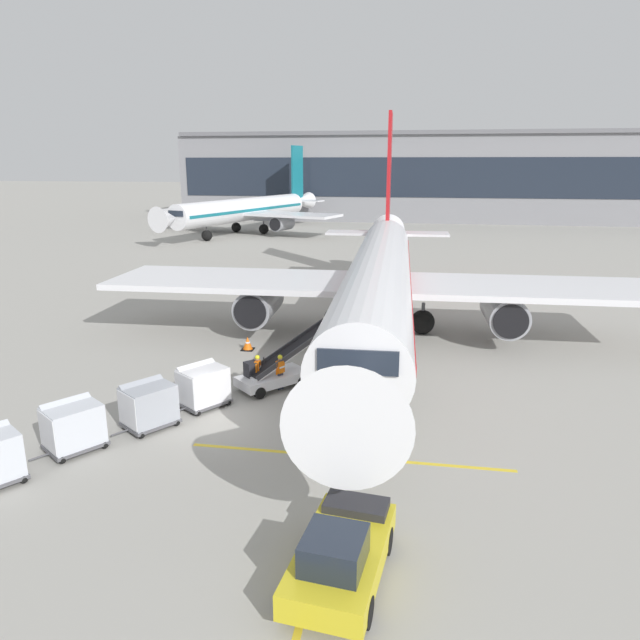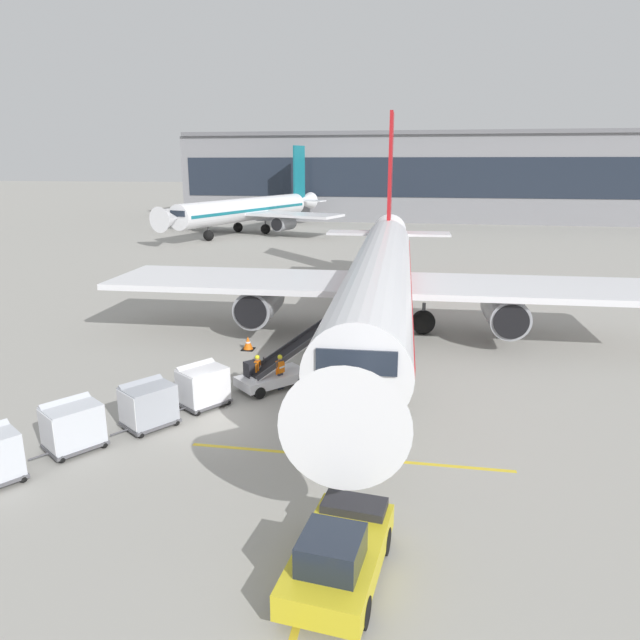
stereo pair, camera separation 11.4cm
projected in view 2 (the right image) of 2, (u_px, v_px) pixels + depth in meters
ground_plane at (218, 425)px, 23.86m from camera, size 600.00×600.00×0.00m
parked_airplane at (380, 277)px, 35.13m from camera, size 33.58×43.30×14.68m
belt_loader at (277, 370)px, 27.72m from camera, size 4.57×4.77×2.88m
baggage_cart_lead at (202, 385)px, 25.47m from camera, size 2.46×2.69×1.91m
baggage_cart_second at (148, 404)px, 23.47m from camera, size 2.46×2.69×1.91m
baggage_cart_third at (72, 425)px, 21.59m from camera, size 2.46×2.69×1.91m
pushback_tug at (339, 553)px, 14.73m from camera, size 2.61×4.62×1.83m
ground_crew_by_loader at (258, 370)px, 27.30m from camera, size 0.25×0.57×1.74m
ground_crew_by_carts at (280, 370)px, 27.33m from camera, size 0.40×0.50×1.74m
safety_cone_engine_keepout at (248, 343)px, 33.35m from camera, size 0.70×0.70×0.79m
apron_guidance_line_lead_in at (375, 339)px, 35.40m from camera, size 0.20×110.00×0.01m
apron_guidance_line_stop_bar at (347, 457)px, 21.20m from camera, size 12.00×0.20×0.01m
terminal_building at (424, 177)px, 110.80m from camera, size 90.29×21.00×15.97m
distant_airplane at (248, 210)px, 87.50m from camera, size 30.23×37.89×13.37m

